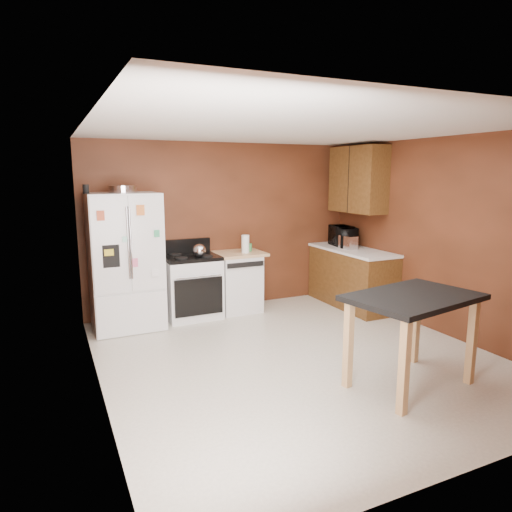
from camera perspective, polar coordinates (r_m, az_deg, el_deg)
floor at (r=5.29m, az=5.16°, el=-12.47°), size 4.50×4.50×0.00m
ceiling at (r=4.91m, az=5.65°, el=15.57°), size 4.50×4.50×0.00m
wall_back at (r=6.97m, az=-3.95°, el=3.71°), size 4.20×0.00×4.20m
wall_front at (r=3.25m, az=25.79°, el=-4.89°), size 4.20×0.00×4.20m
wall_left at (r=4.31m, az=-19.55°, el=-0.93°), size 0.00×4.50×4.50m
wall_right at (r=6.26m, az=22.27°, el=2.23°), size 0.00×4.50×4.50m
roasting_pan at (r=6.16m, az=-16.31°, el=8.04°), size 0.37×0.37×0.09m
pen_cup at (r=5.99m, az=-20.50°, el=7.84°), size 0.07×0.07×0.11m
kettle at (r=6.37m, az=-7.10°, el=0.69°), size 0.18×0.18×0.18m
paper_towel at (r=6.71m, az=-1.34°, el=1.51°), size 0.14×0.14×0.26m
green_canister at (r=6.86m, az=-0.96°, el=1.09°), size 0.13×0.13×0.12m
toaster at (r=7.17m, az=11.45°, el=1.70°), size 0.18×0.28×0.20m
microwave at (r=7.42m, az=10.82°, el=2.35°), size 0.43×0.57×0.29m
refrigerator at (r=6.26m, az=-15.99°, el=-0.65°), size 0.90×0.80×1.80m
gas_range at (r=6.60m, az=-8.06°, el=-3.69°), size 0.76×0.68×1.10m
dishwasher at (r=6.86m, az=-2.34°, el=-3.15°), size 0.78×0.63×0.89m
right_cabinets at (r=7.23m, az=12.08°, el=1.01°), size 0.63×1.58×2.45m
island at (r=4.62m, az=19.00°, el=-6.28°), size 1.36×1.03×0.91m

